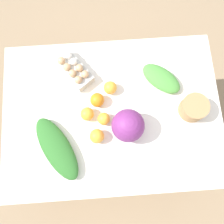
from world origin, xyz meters
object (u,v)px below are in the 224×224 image
at_px(egg_carton, 74,70).
at_px(paper_bag, 194,108).
at_px(orange_2, 97,100).
at_px(orange_1, 104,119).
at_px(orange_0, 97,136).
at_px(orange_3, 110,88).
at_px(orange_4, 87,114).
at_px(greens_bunch_dandelion, 161,79).
at_px(cabbage_purple, 128,126).
at_px(greens_bunch_kale, 57,148).

xyz_separation_m(egg_carton, paper_bag, (-0.65, 0.28, 0.01)).
bearing_deg(orange_2, orange_1, 105.21).
xyz_separation_m(paper_bag, orange_2, (0.52, -0.09, -0.01)).
height_order(paper_bag, orange_0, paper_bag).
bearing_deg(orange_3, paper_bag, 160.93).
bearing_deg(orange_1, orange_0, 65.24).
height_order(egg_carton, orange_4, egg_carton).
bearing_deg(orange_2, orange_0, 86.16).
xyz_separation_m(greens_bunch_dandelion, orange_3, (0.29, 0.04, 0.01)).
height_order(cabbage_purple, orange_2, cabbage_purple).
xyz_separation_m(egg_carton, orange_1, (-0.15, 0.30, -0.01)).
relative_size(egg_carton, orange_3, 3.45).
bearing_deg(paper_bag, orange_4, -1.06).
distance_m(cabbage_purple, greens_bunch_kale, 0.40).
height_order(paper_bag, greens_bunch_kale, paper_bag).
distance_m(cabbage_purple, orange_2, 0.23).
bearing_deg(cabbage_purple, egg_carton, -52.05).
xyz_separation_m(egg_carton, orange_0, (-0.11, 0.39, -0.00)).
bearing_deg(paper_bag, orange_0, 12.20).
xyz_separation_m(cabbage_purple, orange_0, (0.17, 0.04, -0.05)).
xyz_separation_m(egg_carton, greens_bunch_kale, (0.11, 0.44, -0.01)).
bearing_deg(orange_4, egg_carton, -76.50).
bearing_deg(greens_bunch_dandelion, orange_0, 38.45).
bearing_deg(egg_carton, greens_bunch_dandelion, -136.73).
xyz_separation_m(egg_carton, orange_4, (-0.06, 0.26, -0.01)).
bearing_deg(orange_1, egg_carton, -62.87).
distance_m(paper_bag, greens_bunch_kale, 0.77).
bearing_deg(greens_bunch_kale, greens_bunch_dandelion, -149.45).
height_order(greens_bunch_dandelion, orange_0, orange_0).
xyz_separation_m(greens_bunch_kale, orange_4, (-0.17, -0.18, 0.00)).
distance_m(orange_0, orange_1, 0.10).
xyz_separation_m(cabbage_purple, greens_bunch_kale, (0.38, 0.09, -0.05)).
height_order(greens_bunch_dandelion, orange_3, orange_3).
relative_size(cabbage_purple, orange_1, 2.54).
distance_m(cabbage_purple, greens_bunch_dandelion, 0.35).
relative_size(greens_bunch_kale, orange_1, 5.48).
bearing_deg(orange_2, egg_carton, -56.96).
xyz_separation_m(egg_carton, greens_bunch_dandelion, (-0.49, 0.09, -0.01)).
xyz_separation_m(orange_1, orange_4, (0.09, -0.03, 0.00)).
distance_m(egg_carton, greens_bunch_kale, 0.45).
bearing_deg(egg_carton, greens_bunch_kale, 129.57).
xyz_separation_m(greens_bunch_dandelion, orange_1, (0.34, 0.21, 0.00)).
bearing_deg(orange_0, orange_1, -114.76).
relative_size(cabbage_purple, paper_bag, 1.20).
distance_m(cabbage_purple, orange_0, 0.18).
relative_size(greens_bunch_kale, orange_0, 4.83).
relative_size(orange_0, orange_1, 1.14).
height_order(cabbage_purple, egg_carton, cabbage_purple).
bearing_deg(orange_0, orange_3, -108.64).
distance_m(greens_bunch_kale, orange_3, 0.44).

